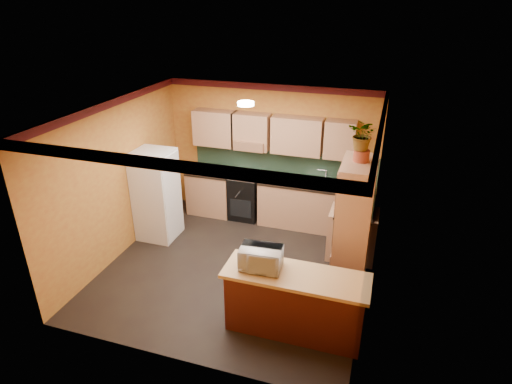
% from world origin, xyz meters
% --- Properties ---
extents(room_shell, '(4.24, 4.24, 2.72)m').
position_xyz_m(room_shell, '(0.02, 0.28, 2.09)').
color(room_shell, black).
rests_on(room_shell, ground).
extents(base_cabinets_back, '(3.65, 0.60, 0.88)m').
position_xyz_m(base_cabinets_back, '(0.18, 1.80, 0.44)').
color(base_cabinets_back, tan).
rests_on(base_cabinets_back, ground).
extents(countertop_back, '(3.65, 0.62, 0.04)m').
position_xyz_m(countertop_back, '(0.18, 1.80, 0.90)').
color(countertop_back, black).
rests_on(countertop_back, base_cabinets_back).
extents(stove, '(0.58, 0.58, 0.91)m').
position_xyz_m(stove, '(-0.45, 1.80, 0.46)').
color(stove, black).
rests_on(stove, ground).
extents(kettle, '(0.18, 0.18, 0.18)m').
position_xyz_m(kettle, '(-0.35, 1.75, 1.00)').
color(kettle, red).
rests_on(kettle, stove).
extents(sink, '(0.48, 0.40, 0.03)m').
position_xyz_m(sink, '(0.95, 1.80, 0.94)').
color(sink, silver).
rests_on(sink, countertop_back).
extents(base_cabinets_right, '(0.60, 0.80, 0.88)m').
position_xyz_m(base_cabinets_right, '(1.80, 0.95, 0.44)').
color(base_cabinets_right, tan).
rests_on(base_cabinets_right, ground).
extents(countertop_right, '(0.62, 0.80, 0.04)m').
position_xyz_m(countertop_right, '(1.80, 0.95, 0.90)').
color(countertop_right, black).
rests_on(countertop_right, base_cabinets_right).
extents(fridge, '(0.68, 0.66, 1.70)m').
position_xyz_m(fridge, '(-1.75, 0.58, 0.85)').
color(fridge, white).
rests_on(fridge, ground).
extents(pantry, '(0.48, 0.90, 2.10)m').
position_xyz_m(pantry, '(1.85, 0.06, 1.05)').
color(pantry, tan).
rests_on(pantry, ground).
extents(fern_pot, '(0.22, 0.22, 0.16)m').
position_xyz_m(fern_pot, '(1.85, 0.11, 2.18)').
color(fern_pot, brown).
rests_on(fern_pot, pantry).
extents(fern, '(0.49, 0.46, 0.44)m').
position_xyz_m(fern, '(1.85, 0.11, 2.48)').
color(fern, tan).
rests_on(fern, fern_pot).
extents(breakfast_bar, '(1.80, 0.55, 0.88)m').
position_xyz_m(breakfast_bar, '(1.26, -1.14, 0.44)').
color(breakfast_bar, '#4C1911').
rests_on(breakfast_bar, ground).
extents(bar_top, '(1.90, 0.65, 0.05)m').
position_xyz_m(bar_top, '(1.26, -1.14, 0.91)').
color(bar_top, tan).
rests_on(bar_top, breakfast_bar).
extents(microwave, '(0.57, 0.40, 0.30)m').
position_xyz_m(microwave, '(0.79, -1.14, 1.08)').
color(microwave, white).
rests_on(microwave, bar_top).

